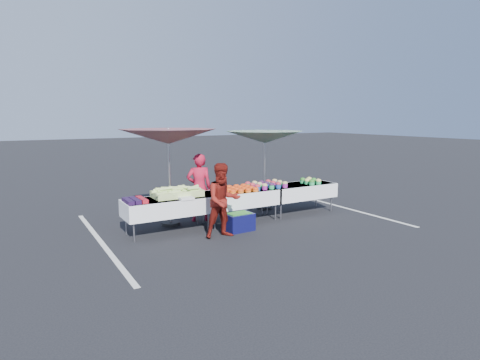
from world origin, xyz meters
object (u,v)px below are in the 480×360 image
vendor (199,188)px  umbrella_right (265,138)px  table_right (300,190)px  customer (223,201)px  umbrella_left (168,137)px  table_left (168,206)px  table_center (240,197)px  storage_bin (239,221)px

vendor → umbrella_right: bearing=-155.4°
table_right → customer: customer is taller
vendor → umbrella_left: (-0.75, -0.03, 1.21)m
table_left → table_center: bearing=0.0°
storage_bin → customer: bearing=-157.7°
table_center → vendor: size_ratio=1.15×
storage_bin → table_right: bearing=13.0°
customer → umbrella_left: size_ratio=0.55×
umbrella_left → umbrella_right: umbrella_left is taller
table_left → table_center: size_ratio=1.00×
vendor → table_left: bearing=46.5°
table_left → customer: (0.87, -0.90, 0.19)m
table_left → umbrella_right: 3.41m
table_right → storage_bin: table_right is taller
vendor → storage_bin: 1.40m
vendor → umbrella_right: 2.33m
table_center → storage_bin: bearing=-122.3°
umbrella_right → vendor: bearing=-173.0°
storage_bin → table_center: bearing=54.3°
table_right → umbrella_right: size_ratio=0.69×
table_right → customer: 2.88m
table_center → umbrella_left: bearing=161.6°
table_center → umbrella_right: umbrella_right is taller
umbrella_right → storage_bin: bearing=-138.6°
customer → umbrella_right: umbrella_right is taller
vendor → customer: size_ratio=1.05×
table_right → customer: (-2.73, -0.90, 0.19)m
table_center → umbrella_left: umbrella_left is taller
customer → storage_bin: 0.81m
customer → storage_bin: (0.52, 0.25, -0.57)m
table_right → umbrella_left: bearing=171.2°
table_left → customer: size_ratio=1.21×
vendor → umbrella_right: size_ratio=0.60×
table_right → vendor: bearing=168.1°
customer → storage_bin: size_ratio=2.46×
table_center → table_right: size_ratio=1.00×
vendor → table_center: bearing=163.2°
table_center → umbrella_right: size_ratio=0.69×
table_right → umbrella_right: (-0.57, 0.80, 1.34)m
umbrella_right → storage_bin: 2.79m
vendor → umbrella_left: 1.42m
table_center → customer: (-0.93, -0.90, 0.19)m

